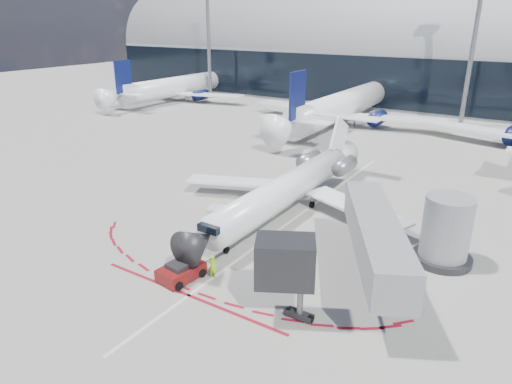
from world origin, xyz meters
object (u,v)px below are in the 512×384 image
Objects in this scene: regional_jet at (292,185)px; ramp_worker at (213,266)px; pushback_tug at (181,271)px; uld_container at (218,218)px.

ramp_worker is at bearing -84.60° from regional_jet.
regional_jet is 5.66× the size of pushback_tug.
regional_jet is 16.01× the size of ramp_worker.
pushback_tug is 2.00× the size of uld_container.
regional_jet is 13.00m from ramp_worker.
ramp_worker is at bearing 43.98° from pushback_tug.
uld_container is at bearing -70.36° from ramp_worker.
ramp_worker is (1.22, -12.86, -1.40)m from regional_jet.
regional_jet is at bearing 46.71° from uld_container.
regional_jet is 11.34× the size of uld_container.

